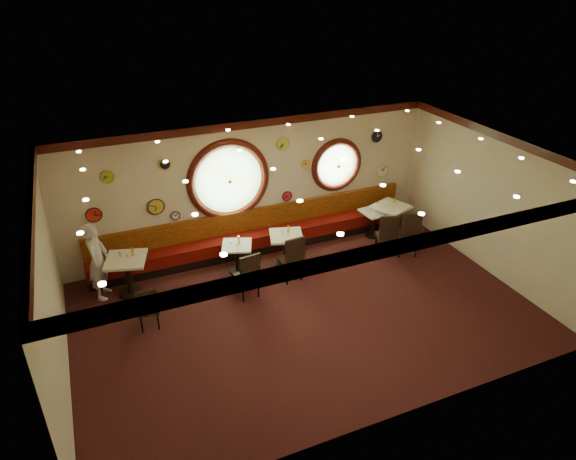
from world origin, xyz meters
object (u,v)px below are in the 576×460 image
at_px(table_a, 128,272).
at_px(condiment_a_salt, 120,254).
at_px(chair_b, 248,273).
at_px(condiment_c_salt, 283,233).
at_px(chair_c, 293,256).
at_px(condiment_a_bottle, 132,252).
at_px(waiter, 98,261).
at_px(condiment_a_pepper, 127,256).
at_px(condiment_b_pepper, 237,244).
at_px(condiment_d_salt, 371,209).
at_px(condiment_b_bottle, 239,240).
at_px(condiment_e_salt, 386,205).
at_px(condiment_d_pepper, 376,209).
at_px(chair_d, 387,232).
at_px(condiment_b_salt, 231,242).
at_px(chair_e, 409,231).
at_px(condiment_c_bottle, 289,228).
at_px(table_e, 390,217).
at_px(condiment_c_pepper, 288,233).
at_px(table_d, 374,220).
at_px(condiment_e_pepper, 395,204).
at_px(table_c, 286,246).
at_px(chair_a, 147,306).
at_px(condiment_e_bottle, 395,201).
at_px(table_b, 237,255).
at_px(condiment_d_bottle, 377,206).

xyz_separation_m(table_a, condiment_a_salt, (-0.09, 0.12, 0.38)).
distance_m(chair_b, condiment_c_salt, 1.48).
height_order(chair_c, condiment_a_bottle, chair_c).
bearing_deg(waiter, condiment_a_pepper, -85.09).
bearing_deg(condiment_b_pepper, condiment_d_salt, 6.43).
distance_m(chair_b, condiment_a_pepper, 2.53).
xyz_separation_m(condiment_c_salt, condiment_a_pepper, (-3.38, 0.22, 0.07)).
distance_m(table_a, condiment_a_bottle, 0.45).
relative_size(condiment_b_pepper, condiment_b_bottle, 0.57).
bearing_deg(condiment_e_salt, condiment_d_pepper, 135.26).
height_order(condiment_a_pepper, condiment_b_pepper, condiment_a_pepper).
distance_m(chair_d, condiment_b_salt, 3.70).
xyz_separation_m(chair_e, condiment_c_bottle, (-2.73, 0.85, 0.22)).
xyz_separation_m(chair_c, chair_e, (2.96, -0.08, 0.03)).
relative_size(condiment_b_salt, condiment_b_bottle, 0.55).
height_order(table_a, condiment_a_salt, condiment_a_salt).
xyz_separation_m(table_a, table_e, (6.48, 0.04, -0.01)).
height_order(condiment_c_pepper, condiment_d_pepper, condiment_c_pepper).
bearing_deg(condiment_e_salt, condiment_a_bottle, 179.88).
bearing_deg(chair_d, condiment_c_salt, -174.12).
bearing_deg(table_d, table_e, -25.18).
distance_m(condiment_d_salt, condiment_e_pepper, 0.61).
distance_m(condiment_d_salt, condiment_b_bottle, 3.61).
xyz_separation_m(condiment_b_salt, condiment_e_pepper, (4.29, 0.00, 0.15)).
bearing_deg(chair_e, table_e, 102.79).
bearing_deg(chair_c, table_c, 74.51).
height_order(table_e, condiment_b_pepper, table_e).
height_order(table_d, condiment_b_pepper, condiment_b_pepper).
relative_size(table_d, chair_a, 1.20).
bearing_deg(condiment_e_bottle, table_e, -152.03).
height_order(table_c, chair_c, chair_c).
height_order(condiment_b_pepper, condiment_d_pepper, condiment_b_pepper).
bearing_deg(condiment_a_salt, chair_d, -8.28).
relative_size(condiment_a_pepper, condiment_c_bottle, 0.56).
height_order(condiment_e_salt, waiter, waiter).
height_order(table_b, waiter, waiter).
relative_size(chair_a, condiment_a_salt, 5.60).
distance_m(chair_a, condiment_d_bottle, 6.31).
bearing_deg(condiment_d_pepper, chair_e, -81.19).
relative_size(table_a, chair_b, 1.48).
bearing_deg(waiter, condiment_d_bottle, -68.97).
bearing_deg(chair_a, condiment_e_bottle, 17.08).
xyz_separation_m(table_c, condiment_a_salt, (-3.59, 0.35, 0.42)).
relative_size(table_d, chair_c, 1.02).
height_order(chair_a, condiment_a_salt, condiment_a_salt).
bearing_deg(condiment_e_pepper, condiment_e_salt, 169.54).
relative_size(chair_c, condiment_c_pepper, 6.26).
xyz_separation_m(table_a, table_c, (3.50, -0.23, -0.05)).
distance_m(condiment_d_salt, condiment_d_bottle, 0.22).
relative_size(chair_e, condiment_b_salt, 7.35).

